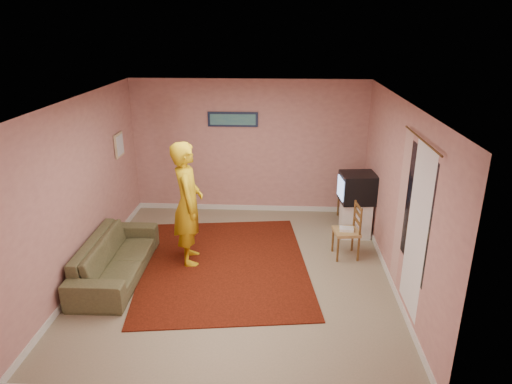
# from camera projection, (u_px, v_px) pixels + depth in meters

# --- Properties ---
(ground) EXTENTS (5.00, 5.00, 0.00)m
(ground) POSITION_uv_depth(u_px,v_px,m) (238.00, 273.00, 6.90)
(ground) COLOR gray
(ground) RESTS_ON ground
(wall_back) EXTENTS (4.50, 0.02, 2.60)m
(wall_back) POSITION_uv_depth(u_px,v_px,m) (249.00, 147.00, 8.79)
(wall_back) COLOR tan
(wall_back) RESTS_ON ground
(wall_front) EXTENTS (4.50, 0.02, 2.60)m
(wall_front) POSITION_uv_depth(u_px,v_px,m) (211.00, 289.00, 4.11)
(wall_front) COLOR tan
(wall_front) RESTS_ON ground
(wall_left) EXTENTS (0.02, 5.00, 2.60)m
(wall_left) POSITION_uv_depth(u_px,v_px,m) (81.00, 190.00, 6.57)
(wall_left) COLOR tan
(wall_left) RESTS_ON ground
(wall_right) EXTENTS (0.02, 5.00, 2.60)m
(wall_right) POSITION_uv_depth(u_px,v_px,m) (398.00, 196.00, 6.34)
(wall_right) COLOR tan
(wall_right) RESTS_ON ground
(ceiling) EXTENTS (4.50, 5.00, 0.02)m
(ceiling) POSITION_uv_depth(u_px,v_px,m) (235.00, 100.00, 6.00)
(ceiling) COLOR silver
(ceiling) RESTS_ON wall_back
(baseboard_back) EXTENTS (4.50, 0.02, 0.10)m
(baseboard_back) POSITION_uv_depth(u_px,v_px,m) (249.00, 208.00, 9.22)
(baseboard_back) COLOR silver
(baseboard_back) RESTS_ON ground
(baseboard_left) EXTENTS (0.02, 5.00, 0.10)m
(baseboard_left) POSITION_uv_depth(u_px,v_px,m) (93.00, 266.00, 7.00)
(baseboard_left) COLOR silver
(baseboard_left) RESTS_ON ground
(baseboard_right) EXTENTS (0.02, 5.00, 0.10)m
(baseboard_right) POSITION_uv_depth(u_px,v_px,m) (388.00, 274.00, 6.77)
(baseboard_right) COLOR silver
(baseboard_right) RESTS_ON ground
(window) EXTENTS (0.01, 1.10, 1.50)m
(window) POSITION_uv_depth(u_px,v_px,m) (416.00, 211.00, 5.44)
(window) COLOR black
(window) RESTS_ON wall_right
(curtain_sheer) EXTENTS (0.01, 0.75, 2.10)m
(curtain_sheer) POSITION_uv_depth(u_px,v_px,m) (417.00, 231.00, 5.37)
(curtain_sheer) COLOR white
(curtain_sheer) RESTS_ON wall_right
(curtain_floral) EXTENTS (0.01, 0.35, 2.10)m
(curtain_floral) POSITION_uv_depth(u_px,v_px,m) (401.00, 209.00, 6.03)
(curtain_floral) COLOR beige
(curtain_floral) RESTS_ON wall_right
(curtain_rod) EXTENTS (0.02, 1.40, 0.02)m
(curtain_rod) POSITION_uv_depth(u_px,v_px,m) (422.00, 140.00, 5.14)
(curtain_rod) COLOR brown
(curtain_rod) RESTS_ON wall_right
(picture_back) EXTENTS (0.95, 0.04, 0.28)m
(picture_back) POSITION_uv_depth(u_px,v_px,m) (233.00, 119.00, 8.58)
(picture_back) COLOR #151F3B
(picture_back) RESTS_ON wall_back
(picture_left) EXTENTS (0.04, 0.38, 0.42)m
(picture_left) POSITION_uv_depth(u_px,v_px,m) (119.00, 145.00, 7.98)
(picture_left) COLOR #CBB58B
(picture_left) RESTS_ON wall_left
(area_rug) EXTENTS (2.91, 3.45, 0.02)m
(area_rug) POSITION_uv_depth(u_px,v_px,m) (224.00, 264.00, 7.14)
(area_rug) COLOR black
(area_rug) RESTS_ON ground
(tv_cabinet) EXTENTS (0.50, 0.46, 0.64)m
(tv_cabinet) POSITION_uv_depth(u_px,v_px,m) (355.00, 218.00, 8.04)
(tv_cabinet) COLOR white
(tv_cabinet) RESTS_ON ground
(crt_tv) EXTENTS (0.64, 0.59, 0.51)m
(crt_tv) POSITION_uv_depth(u_px,v_px,m) (357.00, 188.00, 7.84)
(crt_tv) COLOR black
(crt_tv) RESTS_ON tv_cabinet
(chair_a) EXTENTS (0.48, 0.46, 0.47)m
(chair_a) POSITION_uv_depth(u_px,v_px,m) (351.00, 192.00, 8.68)
(chair_a) COLOR #A3884F
(chair_a) RESTS_ON ground
(dvd_player) EXTENTS (0.40, 0.33, 0.06)m
(dvd_player) POSITION_uv_depth(u_px,v_px,m) (350.00, 195.00, 8.70)
(dvd_player) COLOR silver
(dvd_player) RESTS_ON chair_a
(blue_throw) EXTENTS (0.36, 0.04, 0.38)m
(blue_throw) POSITION_uv_depth(u_px,v_px,m) (351.00, 184.00, 8.62)
(blue_throw) COLOR #8EBFE9
(blue_throw) RESTS_ON chair_a
(chair_b) EXTENTS (0.43, 0.45, 0.49)m
(chair_b) POSITION_uv_depth(u_px,v_px,m) (347.00, 225.00, 7.22)
(chair_b) COLOR #A3884F
(chair_b) RESTS_ON ground
(game_console) EXTENTS (0.23, 0.17, 0.04)m
(game_console) POSITION_uv_depth(u_px,v_px,m) (347.00, 229.00, 7.24)
(game_console) COLOR white
(game_console) RESTS_ON chair_b
(sofa) EXTENTS (0.84, 2.06, 0.60)m
(sofa) POSITION_uv_depth(u_px,v_px,m) (116.00, 258.00, 6.74)
(sofa) COLOR brown
(sofa) RESTS_ON ground
(person) EXTENTS (0.60, 0.79, 1.94)m
(person) POSITION_uv_depth(u_px,v_px,m) (188.00, 204.00, 6.94)
(person) COLOR gold
(person) RESTS_ON ground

